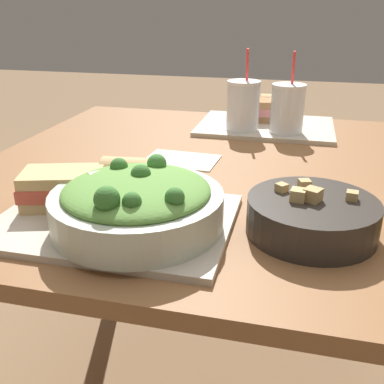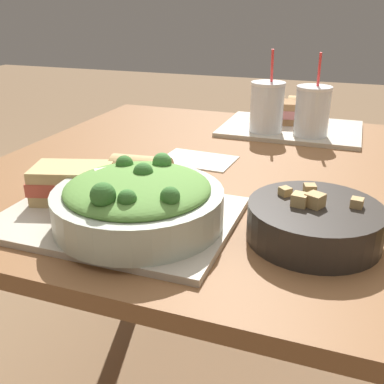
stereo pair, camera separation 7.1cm
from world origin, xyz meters
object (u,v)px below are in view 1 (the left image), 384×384
at_px(soup_bowl, 312,215).
at_px(sandwich_far, 255,110).
at_px(drink_cup_red, 287,110).
at_px(sandwich_near, 64,188).
at_px(drink_cup_dark, 243,107).
at_px(napkin_folded, 181,160).
at_px(baguette_near, 134,176).
at_px(salad_bowl, 137,202).
at_px(baguette_far, 277,106).

xyz_separation_m(soup_bowl, sandwich_far, (-0.17, 0.69, 0.01)).
bearing_deg(drink_cup_red, sandwich_near, -121.49).
height_order(sandwich_far, drink_cup_dark, drink_cup_dark).
bearing_deg(drink_cup_dark, napkin_folded, -111.56).
relative_size(drink_cup_dark, napkin_folded, 1.26).
xyz_separation_m(sandwich_near, drink_cup_red, (0.36, 0.59, 0.03)).
bearing_deg(sandwich_near, baguette_near, 19.45).
distance_m(sandwich_near, sandwich_far, 0.75).
distance_m(salad_bowl, sandwich_near, 0.16).
bearing_deg(sandwich_near, salad_bowl, -33.60).
height_order(soup_bowl, baguette_far, baguette_far).
height_order(soup_bowl, drink_cup_red, drink_cup_red).
bearing_deg(soup_bowl, baguette_far, 98.07).
height_order(soup_bowl, sandwich_far, soup_bowl).
distance_m(sandwich_near, drink_cup_red, 0.69).
height_order(salad_bowl, drink_cup_dark, drink_cup_dark).
relative_size(drink_cup_dark, drink_cup_red, 1.02).
distance_m(sandwich_far, baguette_far, 0.09).
relative_size(baguette_near, napkin_folded, 0.68).
distance_m(sandwich_near, napkin_folded, 0.35).
relative_size(sandwich_far, napkin_folded, 0.97).
bearing_deg(drink_cup_dark, baguette_far, 64.66).
bearing_deg(drink_cup_red, baguette_near, -116.64).
bearing_deg(napkin_folded, baguette_far, 66.92).
xyz_separation_m(baguette_near, drink_cup_dark, (0.14, 0.51, 0.03)).
xyz_separation_m(sandwich_near, drink_cup_dark, (0.24, 0.59, 0.03)).
relative_size(salad_bowl, drink_cup_red, 1.27).
bearing_deg(salad_bowl, napkin_folded, 93.77).
bearing_deg(drink_cup_dark, baguette_near, -104.75).
height_order(sandwich_near, baguette_far, baguette_far).
xyz_separation_m(soup_bowl, drink_cup_dark, (-0.19, 0.57, 0.04)).
bearing_deg(baguette_near, soup_bowl, -106.94).
bearing_deg(sandwich_far, drink_cup_red, -57.95).
relative_size(soup_bowl, baguette_far, 2.15).
bearing_deg(soup_bowl, drink_cup_dark, 108.37).
relative_size(salad_bowl, sandwich_near, 1.69).
relative_size(salad_bowl, sandwich_far, 1.62).
bearing_deg(baguette_near, drink_cup_red, -33.00).
distance_m(salad_bowl, drink_cup_red, 0.67).
height_order(baguette_far, drink_cup_red, drink_cup_red).
height_order(baguette_near, napkin_folded, baguette_near).
relative_size(drink_cup_red, napkin_folded, 1.24).
height_order(soup_bowl, sandwich_near, soup_bowl).
bearing_deg(baguette_far, salad_bowl, 167.77).
bearing_deg(drink_cup_dark, sandwich_near, -112.05).
relative_size(sandwich_far, baguette_far, 1.76).
distance_m(soup_bowl, baguette_near, 0.33).
height_order(baguette_near, baguette_far, same).
bearing_deg(baguette_far, drink_cup_red, -168.46).
distance_m(baguette_near, drink_cup_red, 0.58).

